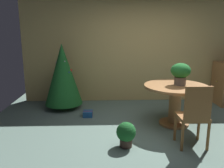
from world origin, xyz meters
TOP-DOWN VIEW (x-y plane):
  - ground_plane at (0.00, 0.00)m, footprint 6.60×6.60m
  - back_wall_panel at (0.00, 2.20)m, footprint 6.00×0.10m
  - round_dining_table at (0.38, 0.51)m, footprint 1.19×1.19m
  - flower_vase at (0.45, 0.53)m, footprint 0.37×0.37m
  - wooden_chair_near at (0.38, -0.42)m, footprint 0.43×0.39m
  - holiday_tree at (-1.92, 1.57)m, footprint 0.86×0.86m
  - gift_box_blue at (-1.32, 0.99)m, footprint 0.20×0.22m
  - potted_plant at (-0.64, -0.35)m, footprint 0.31×0.31m

SIDE VIEW (x-z plane):
  - ground_plane at x=0.00m, z-range 0.00..0.00m
  - gift_box_blue at x=-1.32m, z-range 0.00..0.11m
  - potted_plant at x=-0.64m, z-range 0.02..0.42m
  - wooden_chair_near at x=0.38m, z-range 0.06..1.05m
  - round_dining_table at x=0.38m, z-range 0.17..0.95m
  - holiday_tree at x=-1.92m, z-range 0.06..1.56m
  - flower_vase at x=0.45m, z-range 0.82..1.23m
  - back_wall_panel at x=0.00m, z-range 0.00..2.60m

